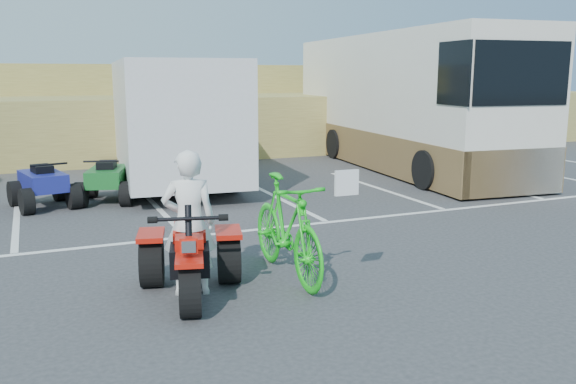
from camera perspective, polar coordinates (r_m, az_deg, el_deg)
name	(u,v)px	position (r m, az deg, el deg)	size (l,w,h in m)	color
ground	(229,280)	(8.37, -5.56, -8.20)	(100.00, 100.00, 0.00)	#333335
parking_stripes	(209,212)	(12.36, -7.39, -1.91)	(28.00, 5.16, 0.01)	white
grass_embankment	(99,111)	(23.19, -17.27, 7.22)	(40.00, 8.50, 3.10)	olive
red_trike_atv	(191,297)	(7.81, -9.04, -9.69)	(1.34, 1.78, 1.16)	red
rider	(189,223)	(7.69, -9.24, -2.87)	(0.67, 0.44, 1.84)	white
green_dirt_bike	(287,228)	(8.26, -0.10, -3.34)	(0.65, 2.32, 1.39)	#14BF19
cargo_trailer	(174,118)	(15.62, -10.66, 6.79)	(3.19, 6.75, 3.06)	silver
rv_motorhome	(402,111)	(18.75, 10.65, 7.47)	(3.67, 10.83, 3.82)	silver
quad_atv_blue	(45,207)	(13.73, -21.78, -1.33)	(1.14, 1.53, 1.00)	navy
quad_atv_green	(109,202)	(13.87, -16.43, -0.88)	(1.14, 1.53, 1.00)	#155E22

